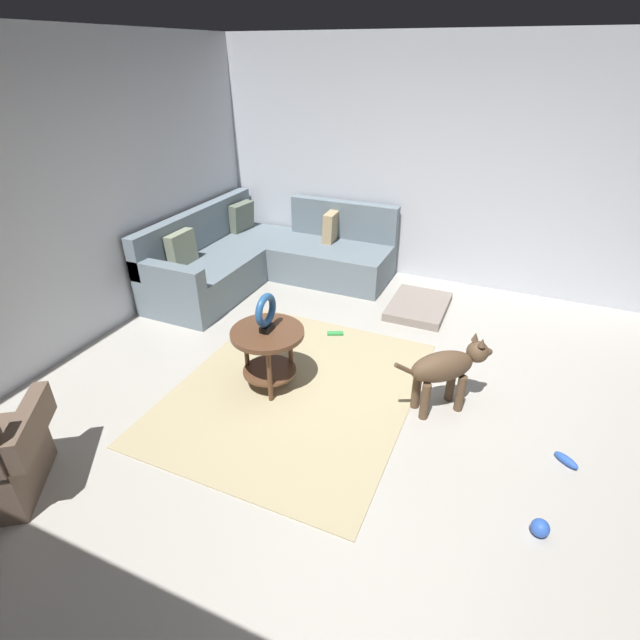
{
  "coord_description": "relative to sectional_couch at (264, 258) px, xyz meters",
  "views": [
    {
      "loc": [
        -2.7,
        -0.77,
        2.5
      ],
      "look_at": [
        0.45,
        0.6,
        0.55
      ],
      "focal_mm": 26.68,
      "sensor_mm": 36.0,
      "label": 1
    }
  ],
  "objects": [
    {
      "name": "side_table",
      "position": [
        -1.86,
        -1.09,
        0.12
      ],
      "size": [
        0.6,
        0.6,
        0.54
      ],
      "color": "brown",
      "rests_on": "ground_plane"
    },
    {
      "name": "dog",
      "position": [
        -1.57,
        -2.49,
        0.09
      ],
      "size": [
        0.6,
        0.67,
        0.63
      ],
      "rotation": [
        0.0,
        0.0,
        3.87
      ],
      "color": "brown",
      "rests_on": "ground_plane"
    },
    {
      "name": "ground_plane",
      "position": [
        -1.99,
        -2.01,
        -0.34
      ],
      "size": [
        6.0,
        6.0,
        0.1
      ],
      "primitive_type": "cube",
      "color": "#B7B2A8"
    },
    {
      "name": "wall_back",
      "position": [
        -1.99,
        0.93,
        1.06
      ],
      "size": [
        6.0,
        0.12,
        2.7
      ],
      "primitive_type": "cube",
      "color": "silver",
      "rests_on": "ground_plane"
    },
    {
      "name": "dog_toy_bone",
      "position": [
        -1.83,
        -3.4,
        -0.26
      ],
      "size": [
        0.15,
        0.18,
        0.06
      ],
      "primitive_type": "ellipsoid",
      "rotation": [
        0.0,
        0.0,
        0.94
      ],
      "color": "blue",
      "rests_on": "ground_plane"
    },
    {
      "name": "dog_bed_mat",
      "position": [
        -0.01,
        -1.93,
        -0.25
      ],
      "size": [
        0.8,
        0.6,
        0.09
      ],
      "primitive_type": "cube",
      "color": "gray",
      "rests_on": "ground_plane"
    },
    {
      "name": "torus_sculpture",
      "position": [
        -1.86,
        -1.09,
        0.42
      ],
      "size": [
        0.28,
        0.08,
        0.33
      ],
      "color": "black",
      "rests_on": "side_table"
    },
    {
      "name": "wall_right",
      "position": [
        0.95,
        -2.01,
        1.06
      ],
      "size": [
        0.12,
        6.0,
        2.7
      ],
      "primitive_type": "cube",
      "color": "silver",
      "rests_on": "ground_plane"
    },
    {
      "name": "area_rug",
      "position": [
        -1.84,
        -1.31,
        -0.29
      ],
      "size": [
        2.3,
        1.9,
        0.01
      ],
      "primitive_type": "cube",
      "color": "tan",
      "rests_on": "ground_plane"
    },
    {
      "name": "dog_toy_ball",
      "position": [
        -2.5,
        -3.25,
        -0.24
      ],
      "size": [
        0.11,
        0.11,
        0.11
      ],
      "primitive_type": "sphere",
      "color": "blue",
      "rests_on": "ground_plane"
    },
    {
      "name": "sectional_couch",
      "position": [
        0.0,
        0.0,
        0.0
      ],
      "size": [
        2.2,
        2.25,
        0.88
      ],
      "color": "slate",
      "rests_on": "ground_plane"
    },
    {
      "name": "dog_toy_rope",
      "position": [
        -0.88,
        -1.3,
        -0.27
      ],
      "size": [
        0.11,
        0.16,
        0.05
      ],
      "primitive_type": "cylinder",
      "rotation": [
        0.0,
        1.57,
        2.01
      ],
      "color": "green",
      "rests_on": "ground_plane"
    }
  ]
}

